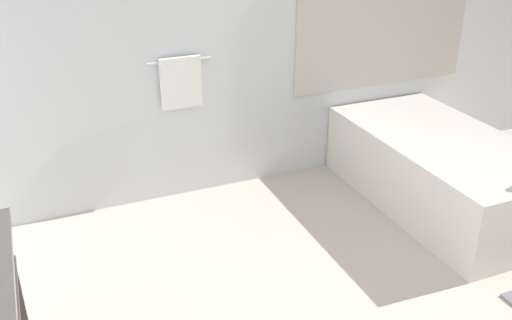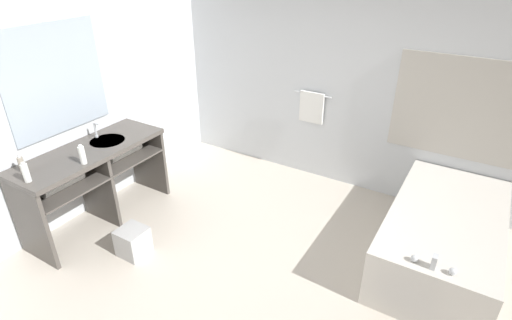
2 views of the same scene
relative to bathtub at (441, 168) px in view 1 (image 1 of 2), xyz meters
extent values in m
cube|color=silver|center=(-1.54, 0.99, 1.03)|extent=(7.40, 0.06, 2.70)
cube|color=#B7B2A8|center=(0.00, 0.94, 0.96)|extent=(1.70, 0.02, 1.10)
cylinder|color=silver|center=(-1.84, 0.92, 0.83)|extent=(0.50, 0.02, 0.02)
cube|color=white|center=(-1.84, 0.91, 0.66)|extent=(0.32, 0.04, 0.40)
cube|color=silver|center=(0.00, 0.00, -0.03)|extent=(0.99, 1.89, 0.58)
ellipsoid|color=white|center=(0.00, 0.00, 0.11)|extent=(0.71, 1.36, 0.30)
camera|label=1|loc=(-2.94, -3.16, 2.01)|focal=40.00mm
camera|label=2|loc=(0.03, -3.57, 2.47)|focal=28.00mm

